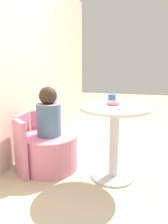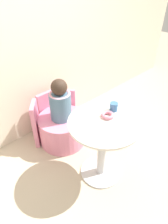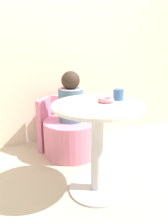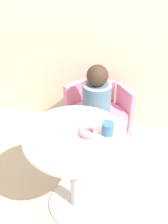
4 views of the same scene
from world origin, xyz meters
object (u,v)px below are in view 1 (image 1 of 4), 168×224
Objects in this scene: child_figure at (49,114)px; tub_chair at (50,152)px; donut at (113,103)px; round_table at (114,130)px; cup at (112,98)px.

tub_chair is at bearing 84.64° from child_figure.
donut is at bearing -84.88° from child_figure.
round_table is 1.22× the size of tub_chair.
child_figure is 4.09× the size of donut.
round_table is 5.74× the size of donut.
child_figure reaches higher than round_table.
tub_chair is 6.87× the size of cup.
cup is (0.20, 0.06, 0.27)m from round_table.
tub_chair is (0.02, 0.68, -0.30)m from round_table.
child_figure reaches higher than tub_chair.
cup is (0.12, 0.03, 0.03)m from donut.
cup is at bearing 15.96° from round_table.
donut reaches higher than round_table.
tub_chair is 0.87m from cup.
round_table is at bearing -159.95° from donut.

